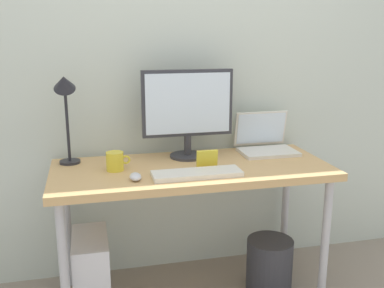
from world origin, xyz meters
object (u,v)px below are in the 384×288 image
(desk_lamp, at_px, (65,97))
(computer_tower, at_px, (92,274))
(laptop, at_px, (265,142))
(desk, at_px, (192,179))
(coffee_mug, at_px, (115,161))
(mouse, at_px, (135,177))
(wastebasket, at_px, (269,264))
(photo_frame, at_px, (207,159))
(monitor, at_px, (188,109))
(keyboard, at_px, (197,174))

(desk_lamp, height_order, computer_tower, desk_lamp)
(laptop, height_order, computer_tower, laptop)
(desk, distance_m, laptop, 0.54)
(desk_lamp, height_order, coffee_mug, desk_lamp)
(desk, bearing_deg, coffee_mug, 177.30)
(laptop, xyz_separation_m, desk_lamp, (-1.11, -0.01, 0.30))
(mouse, height_order, coffee_mug, coffee_mug)
(desk, distance_m, wastebasket, 0.69)
(desk, xyz_separation_m, laptop, (0.49, 0.19, 0.13))
(mouse, xyz_separation_m, computer_tower, (-0.23, 0.12, -0.56))
(photo_frame, height_order, computer_tower, photo_frame)
(laptop, xyz_separation_m, wastebasket, (-0.05, -0.25, -0.66))
(monitor, bearing_deg, computer_tower, -159.55)
(coffee_mug, height_order, photo_frame, coffee_mug)
(laptop, bearing_deg, desk, -158.64)
(laptop, xyz_separation_m, keyboard, (-0.50, -0.36, -0.05))
(computer_tower, distance_m, wastebasket, 0.99)
(desk_lamp, bearing_deg, monitor, -0.09)
(monitor, bearing_deg, photo_frame, -76.25)
(mouse, relative_size, coffee_mug, 0.73)
(desk, xyz_separation_m, wastebasket, (0.44, -0.06, -0.53))
(monitor, relative_size, laptop, 1.58)
(desk_lamp, height_order, mouse, desk_lamp)
(computer_tower, bearing_deg, wastebasket, -1.43)
(wastebasket, bearing_deg, photo_frame, 177.19)
(monitor, height_order, keyboard, monitor)
(desk, distance_m, mouse, 0.36)
(coffee_mug, xyz_separation_m, photo_frame, (0.47, -0.06, -0.00))
(coffee_mug, bearing_deg, photo_frame, -7.46)
(coffee_mug, distance_m, wastebasket, 1.06)
(desk, bearing_deg, laptop, 21.36)
(computer_tower, bearing_deg, desk_lamp, 110.75)
(desk, bearing_deg, keyboard, -94.98)
(keyboard, bearing_deg, laptop, 35.46)
(mouse, height_order, photo_frame, photo_frame)
(laptop, relative_size, keyboard, 0.73)
(laptop, relative_size, coffee_mug, 2.59)
(wastebasket, bearing_deg, coffee_mug, 174.58)
(desk_lamp, relative_size, keyboard, 1.14)
(desk_lamp, relative_size, photo_frame, 4.56)
(monitor, distance_m, coffee_mug, 0.50)
(keyboard, bearing_deg, desk, 85.02)
(monitor, height_order, coffee_mug, monitor)
(desk, xyz_separation_m, photo_frame, (0.07, -0.04, 0.12))
(monitor, relative_size, desk_lamp, 1.01)
(monitor, xyz_separation_m, coffee_mug, (-0.41, -0.16, -0.23))
(laptop, bearing_deg, coffee_mug, -169.01)
(laptop, bearing_deg, monitor, -178.05)
(keyboard, xyz_separation_m, wastebasket, (0.45, 0.11, -0.61))
(desk_lamp, xyz_separation_m, coffee_mug, (0.23, -0.16, -0.31))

